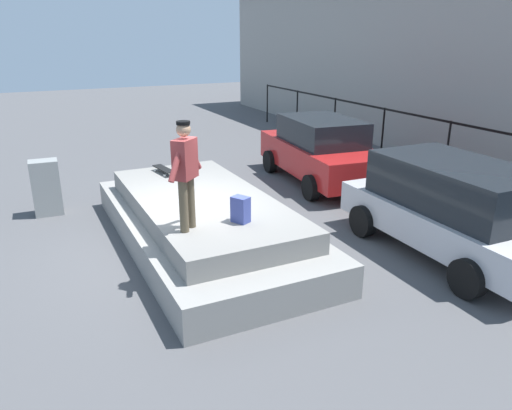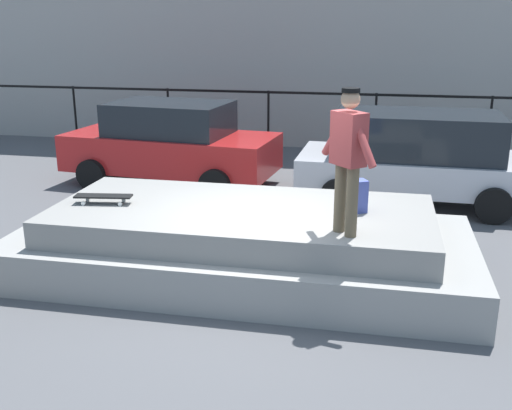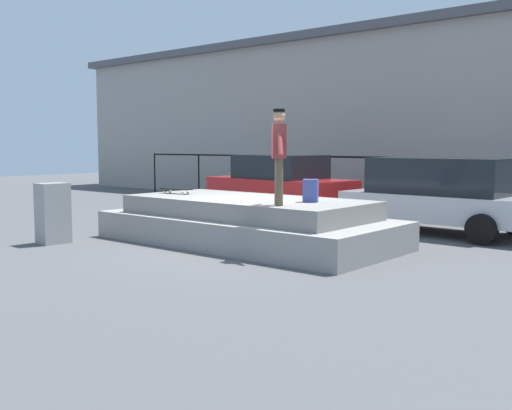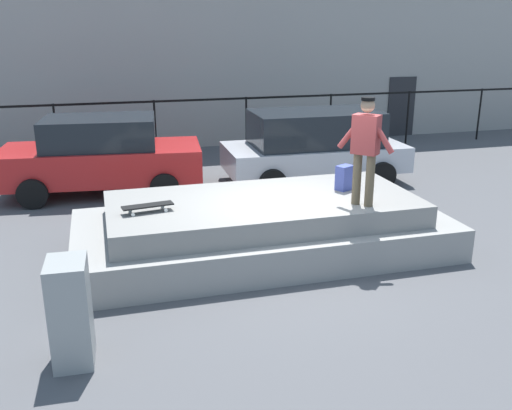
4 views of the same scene
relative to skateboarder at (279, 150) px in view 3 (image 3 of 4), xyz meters
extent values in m
plane|color=#4C4C4F|center=(-1.11, 0.37, -1.94)|extent=(60.00, 60.00, 0.00)
cube|color=gray|center=(-1.44, 0.76, -1.65)|extent=(6.27, 2.88, 0.57)
cube|color=gray|center=(-1.44, 0.76, -1.18)|extent=(5.14, 2.36, 0.37)
cylinder|color=brown|center=(-0.07, 0.08, -0.57)|extent=(0.14, 0.14, 0.84)
cylinder|color=brown|center=(0.07, -0.08, -0.57)|extent=(0.14, 0.14, 0.84)
cube|color=maroon|center=(0.00, 0.00, 0.16)|extent=(0.45, 0.46, 0.62)
cylinder|color=maroon|center=(-0.17, 0.19, 0.16)|extent=(0.36, 0.38, 0.56)
cylinder|color=maroon|center=(0.17, -0.19, 0.16)|extent=(0.36, 0.38, 0.56)
sphere|color=tan|center=(0.00, 0.00, 0.60)|extent=(0.22, 0.22, 0.22)
cylinder|color=black|center=(0.00, 0.00, 0.70)|extent=(0.30, 0.30, 0.05)
cube|color=black|center=(-3.36, 0.56, -0.89)|extent=(0.81, 0.31, 0.02)
cylinder|color=silver|center=(-3.63, 0.62, -0.97)|extent=(0.06, 0.04, 0.06)
cylinder|color=silver|center=(-3.60, 0.43, -0.97)|extent=(0.06, 0.04, 0.06)
cylinder|color=silver|center=(-3.12, 0.70, -0.97)|extent=(0.06, 0.04, 0.06)
cylinder|color=silver|center=(-3.09, 0.50, -0.97)|extent=(0.06, 0.04, 0.06)
cube|color=#3F4C99|center=(0.08, 0.88, -0.78)|extent=(0.34, 0.31, 0.44)
cube|color=#B21E1E|center=(-3.98, 5.11, -1.24)|extent=(4.60, 2.32, 0.76)
cube|color=black|center=(-3.98, 5.11, -0.53)|extent=(2.59, 1.88, 0.67)
cylinder|color=black|center=(-5.24, 6.20, -1.62)|extent=(0.66, 0.29, 0.64)
cylinder|color=black|center=(-5.45, 4.32, -1.62)|extent=(0.66, 0.29, 0.64)
cylinder|color=black|center=(-2.52, 5.90, -1.62)|extent=(0.66, 0.29, 0.64)
cylinder|color=black|center=(-2.72, 4.02, -1.62)|extent=(0.66, 0.29, 0.64)
cube|color=#B7B7BC|center=(1.03, 4.72, -1.32)|extent=(4.38, 2.05, 0.60)
cube|color=black|center=(1.03, 4.72, -0.61)|extent=(3.08, 1.79, 0.81)
cylinder|color=black|center=(-0.29, 5.75, -1.62)|extent=(0.65, 0.24, 0.64)
cylinder|color=black|center=(-0.34, 3.76, -1.62)|extent=(0.65, 0.24, 0.64)
cylinder|color=black|center=(2.35, 3.69, -1.62)|extent=(0.65, 0.24, 0.64)
cube|color=gray|center=(-4.48, -1.84, -1.31)|extent=(0.47, 0.62, 1.25)
cylinder|color=black|center=(-13.11, 8.16, -1.09)|extent=(0.06, 0.06, 1.69)
cylinder|color=black|center=(-10.45, 8.16, -1.09)|extent=(0.06, 0.06, 1.69)
cylinder|color=black|center=(-7.78, 8.16, -1.09)|extent=(0.06, 0.06, 1.69)
cylinder|color=black|center=(-5.11, 8.16, -1.09)|extent=(0.06, 0.06, 1.69)
cylinder|color=black|center=(-2.45, 8.16, -1.09)|extent=(0.06, 0.06, 1.69)
cylinder|color=black|center=(0.22, 8.16, -1.09)|extent=(0.06, 0.06, 1.69)
cube|color=black|center=(-1.11, 8.16, -0.29)|extent=(24.00, 0.04, 0.06)
cube|color=gray|center=(-1.11, 13.76, 0.97)|extent=(35.79, 8.56, 5.81)
cube|color=#4C4C51|center=(-1.11, 13.76, 4.03)|extent=(36.51, 8.99, 0.30)
camera|label=1|loc=(7.01, -2.21, 1.97)|focal=34.50mm
camera|label=2|loc=(0.34, -6.88, 1.46)|focal=42.37mm
camera|label=3|loc=(6.70, -8.52, 0.09)|focal=42.28mm
camera|label=4|loc=(-4.00, -7.90, 1.82)|focal=39.68mm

